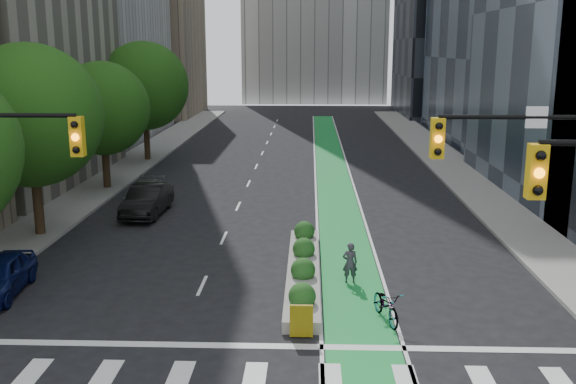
# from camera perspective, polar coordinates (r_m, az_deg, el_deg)

# --- Properties ---
(ground) EXTENTS (160.00, 160.00, 0.00)m
(ground) POSITION_cam_1_polar(r_m,az_deg,el_deg) (18.23, -2.81, -15.21)
(ground) COLOR black
(ground) RESTS_ON ground
(sidewalk_left) EXTENTS (3.60, 90.00, 0.15)m
(sidewalk_left) POSITION_cam_1_polar(r_m,az_deg,el_deg) (43.94, -15.57, 1.18)
(sidewalk_left) COLOR gray
(sidewalk_left) RESTS_ON ground
(sidewalk_right) EXTENTS (3.60, 90.00, 0.15)m
(sidewalk_right) POSITION_cam_1_polar(r_m,az_deg,el_deg) (43.17, 15.86, 0.96)
(sidewalk_right) COLOR gray
(sidewalk_right) RESTS_ON ground
(bike_lane_paint) EXTENTS (2.20, 70.00, 0.01)m
(bike_lane_paint) POSITION_cam_1_polar(r_m,az_deg,el_deg) (46.85, 3.88, 2.24)
(bike_lane_paint) COLOR green
(bike_lane_paint) RESTS_ON ground
(building_tan_far) EXTENTS (14.00, 16.00, 26.00)m
(building_tan_far) POSITION_cam_1_polar(r_m,az_deg,el_deg) (84.90, -13.12, 15.46)
(building_tan_far) COLOR tan
(building_tan_far) RESTS_ON ground
(building_dark_end) EXTENTS (14.00, 18.00, 28.00)m
(building_dark_end) POSITION_cam_1_polar(r_m,az_deg,el_deg) (86.24, 15.01, 15.98)
(building_dark_end) COLOR black
(building_dark_end) RESTS_ON ground
(tree_mid) EXTENTS (6.40, 6.40, 8.78)m
(tree_mid) POSITION_cam_1_polar(r_m,az_deg,el_deg) (30.81, -21.94, 6.31)
(tree_mid) COLOR black
(tree_mid) RESTS_ON ground
(tree_midfar) EXTENTS (5.60, 5.60, 7.76)m
(tree_midfar) POSITION_cam_1_polar(r_m,az_deg,el_deg) (40.18, -16.16, 7.13)
(tree_midfar) COLOR black
(tree_midfar) RESTS_ON ground
(tree_far) EXTENTS (6.60, 6.60, 9.00)m
(tree_far) POSITION_cam_1_polar(r_m,az_deg,el_deg) (49.70, -12.66, 9.18)
(tree_far) COLOR black
(tree_far) RESTS_ON ground
(median_planter) EXTENTS (1.20, 10.26, 1.10)m
(median_planter) POSITION_cam_1_polar(r_m,az_deg,el_deg) (24.48, 1.37, -6.74)
(median_planter) COLOR gray
(median_planter) RESTS_ON ground
(bicycle) EXTENTS (1.19, 2.13, 1.06)m
(bicycle) POSITION_cam_1_polar(r_m,az_deg,el_deg) (20.95, 8.73, -9.89)
(bicycle) COLOR gray
(bicycle) RESTS_ON ground
(cyclist) EXTENTS (0.60, 0.42, 1.55)m
(cyclist) POSITION_cam_1_polar(r_m,az_deg,el_deg) (23.88, 5.53, -6.29)
(cyclist) COLOR #37333E
(cyclist) RESTS_ON ground
(parked_car_left_mid) EXTENTS (1.83, 4.82, 1.57)m
(parked_car_left_mid) POSITION_cam_1_polar(r_m,az_deg,el_deg) (34.00, -12.41, -0.73)
(parked_car_left_mid) COLOR black
(parked_car_left_mid) RESTS_ON ground
(parked_car_left_far) EXTENTS (1.93, 4.33, 1.23)m
(parked_car_left_far) POSITION_cam_1_polar(r_m,az_deg,el_deg) (36.61, -12.56, -0.05)
(parked_car_left_far) COLOR #545758
(parked_car_left_far) RESTS_ON ground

